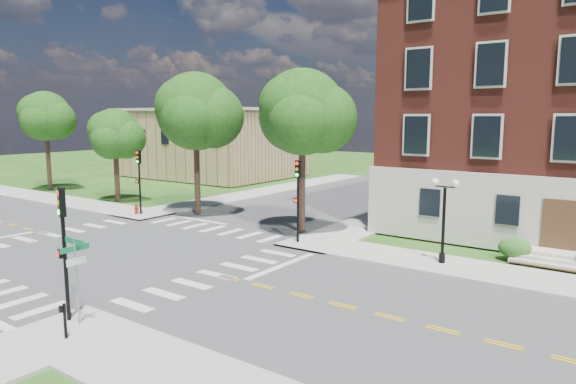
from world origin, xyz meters
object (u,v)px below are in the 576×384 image
Objects in this scene: street_sign_pole at (76,264)px; fire_hydrant at (136,209)px; push_button_post at (64,319)px; traffic_signal_ne at (298,190)px; traffic_signal_se at (63,237)px; twin_lamp_west at (444,216)px; traffic_signal_nw at (139,174)px.

street_sign_pole is 4.13× the size of fire_hydrant.
street_sign_pole reaches higher than push_button_post.
traffic_signal_ne reaches higher than street_sign_pole.
traffic_signal_ne is (0.10, 14.40, 0.00)m from traffic_signal_se.
push_button_post is at bearing -85.32° from traffic_signal_ne.
twin_lamp_west reaches higher than fire_hydrant.
traffic_signal_se is at bearing -45.42° from traffic_signal_nw.
fire_hydrant is (-16.18, 15.52, -0.33)m from push_button_post.
twin_lamp_west reaches higher than push_button_post.
traffic_signal_se and traffic_signal_nw have the same top height.
traffic_signal_nw is at bearing 135.89° from street_sign_pole.
traffic_signal_nw is 6.40× the size of fire_hydrant.
traffic_signal_se reaches higher than fire_hydrant.
street_sign_pole is (0.67, 0.01, -0.88)m from traffic_signal_se.
traffic_signal_se is 1.00× the size of traffic_signal_nw.
traffic_signal_ne is 8.37m from twin_lamp_west.
street_sign_pole is at bearing -87.74° from traffic_signal_ne.
street_sign_pole is 2.58× the size of push_button_post.
traffic_signal_se is at bearing -90.42° from traffic_signal_ne.
traffic_signal_se is at bearing 145.33° from push_button_post.
traffic_signal_nw is 21.18m from street_sign_pole.
street_sign_pole is at bearing 0.51° from traffic_signal_se.
push_button_post is (1.26, -15.34, -2.39)m from traffic_signal_ne.
fire_hydrant is (-0.30, -0.15, -2.72)m from traffic_signal_nw.
traffic_signal_ne is at bearing -1.31° from traffic_signal_nw.
traffic_signal_ne is at bearing 89.58° from traffic_signal_se.
fire_hydrant is (-14.82, 14.58, -2.72)m from traffic_signal_se.
street_sign_pole is (-7.74, -15.10, -0.21)m from twin_lamp_west.
twin_lamp_west is at bearing 60.88° from traffic_signal_se.
traffic_signal_se reaches higher than twin_lamp_west.
traffic_signal_ne is at bearing 92.26° from street_sign_pole.
traffic_signal_se is 4.00× the size of push_button_post.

